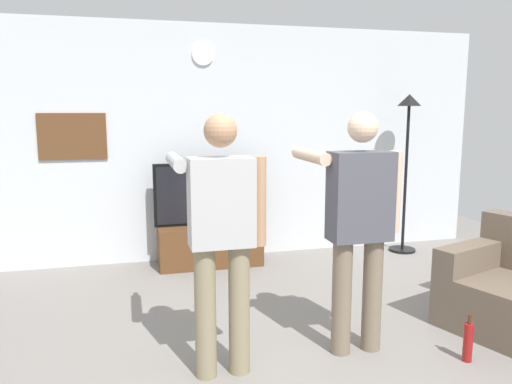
# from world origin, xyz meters

# --- Properties ---
(ground_plane) EXTENTS (8.40, 8.40, 0.00)m
(ground_plane) POSITION_xyz_m (0.00, 0.00, 0.00)
(ground_plane) COLOR gray
(back_wall) EXTENTS (6.40, 0.10, 2.70)m
(back_wall) POSITION_xyz_m (0.00, 2.95, 1.35)
(back_wall) COLOR silver
(back_wall) RESTS_ON ground_plane
(tv_stand) EXTENTS (1.15, 0.50, 0.46)m
(tv_stand) POSITION_xyz_m (-0.25, 2.60, 0.23)
(tv_stand) COLOR brown
(tv_stand) RESTS_ON ground_plane
(television) EXTENTS (1.21, 0.07, 0.70)m
(television) POSITION_xyz_m (-0.25, 2.65, 0.81)
(television) COLOR black
(television) RESTS_ON tv_stand
(wall_clock) EXTENTS (0.24, 0.03, 0.24)m
(wall_clock) POSITION_xyz_m (-0.25, 2.89, 2.35)
(wall_clock) COLOR white
(framed_picture) EXTENTS (0.71, 0.04, 0.50)m
(framed_picture) POSITION_xyz_m (-1.68, 2.90, 1.45)
(framed_picture) COLOR brown
(floor_lamp) EXTENTS (0.32, 0.32, 1.92)m
(floor_lamp) POSITION_xyz_m (2.16, 2.54, 1.37)
(floor_lamp) COLOR black
(floor_lamp) RESTS_ON ground_plane
(person_standing_nearer_lamp) EXTENTS (0.59, 0.78, 1.72)m
(person_standing_nearer_lamp) POSITION_xyz_m (-0.56, 0.22, 0.97)
(person_standing_nearer_lamp) COLOR gray
(person_standing_nearer_lamp) RESTS_ON ground_plane
(person_standing_nearer_couch) EXTENTS (0.61, 0.78, 1.73)m
(person_standing_nearer_couch) POSITION_xyz_m (0.44, 0.29, 0.98)
(person_standing_nearer_couch) COLOR #7A6B56
(person_standing_nearer_couch) RESTS_ON ground_plane
(beverage_bottle) EXTENTS (0.07, 0.07, 0.35)m
(beverage_bottle) POSITION_xyz_m (1.12, -0.06, 0.14)
(beverage_bottle) COLOR maroon
(beverage_bottle) RESTS_ON ground_plane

